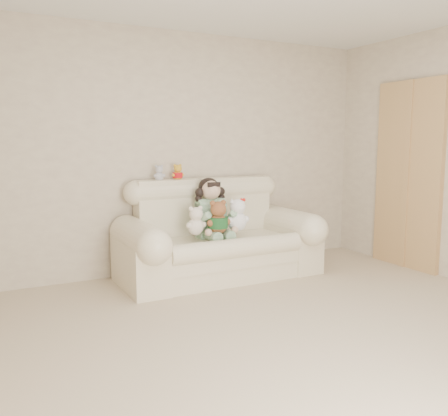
# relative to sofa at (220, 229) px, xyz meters

# --- Properties ---
(floor) EXTENTS (5.00, 5.00, 0.00)m
(floor) POSITION_rel_sofa_xyz_m (-0.14, -2.00, -0.52)
(floor) COLOR tan
(floor) RESTS_ON ground
(wall_back) EXTENTS (4.50, 0.00, 4.50)m
(wall_back) POSITION_rel_sofa_xyz_m (-0.14, 0.50, 0.78)
(wall_back) COLOR beige
(wall_back) RESTS_ON ground
(sofa) EXTENTS (2.10, 0.95, 1.03)m
(sofa) POSITION_rel_sofa_xyz_m (0.00, 0.00, 0.00)
(sofa) COLOR beige
(sofa) RESTS_ON floor
(door_panel) EXTENTS (0.06, 0.90, 2.10)m
(door_panel) POSITION_rel_sofa_xyz_m (2.08, -0.60, 0.54)
(door_panel) COLOR #B8824F
(door_panel) RESTS_ON floor
(seated_child) EXTENTS (0.40, 0.48, 0.64)m
(seated_child) POSITION_rel_sofa_xyz_m (-0.06, 0.08, 0.23)
(seated_child) COLOR #297938
(seated_child) RESTS_ON sofa
(brown_teddy) EXTENTS (0.31, 0.27, 0.40)m
(brown_teddy) POSITION_rel_sofa_xyz_m (-0.10, -0.16, 0.19)
(brown_teddy) COLOR brown
(brown_teddy) RESTS_ON sofa
(white_cat) EXTENTS (0.32, 0.29, 0.41)m
(white_cat) POSITION_rel_sofa_xyz_m (0.15, -0.11, 0.19)
(white_cat) COLOR white
(white_cat) RESTS_ON sofa
(cream_teddy) EXTENTS (0.23, 0.18, 0.34)m
(cream_teddy) POSITION_rel_sofa_xyz_m (-0.32, -0.10, 0.16)
(cream_teddy) COLOR white
(cream_teddy) RESTS_ON sofa
(yellow_mini_bear) EXTENTS (0.16, 0.13, 0.21)m
(yellow_mini_bear) POSITION_rel_sofa_xyz_m (-0.32, 0.37, 0.60)
(yellow_mini_bear) COLOR gold
(yellow_mini_bear) RESTS_ON sofa
(grey_mini_plush) EXTENTS (0.16, 0.14, 0.20)m
(grey_mini_plush) POSITION_rel_sofa_xyz_m (-0.53, 0.37, 0.60)
(grey_mini_plush) COLOR silver
(grey_mini_plush) RESTS_ON sofa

